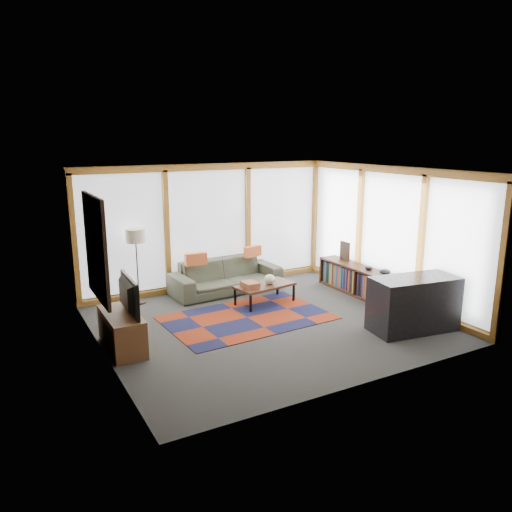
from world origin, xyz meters
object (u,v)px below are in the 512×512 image
bookshelf (362,282)px  bar_counter (414,304)px  sofa (226,276)px  tv_console (122,331)px  television (123,296)px  floor_lamp (137,267)px  coffee_table (265,294)px

bookshelf → bar_counter: bar_counter is taller
sofa → tv_console: (-2.60, -1.84, -0.05)m
television → bar_counter: size_ratio=0.68×
tv_console → television: (0.05, -0.03, 0.56)m
floor_lamp → coffee_table: 2.48m
television → bar_counter: (4.36, -1.52, -0.40)m
floor_lamp → tv_console: (-0.82, -1.99, -0.44)m
floor_lamp → television: floor_lamp is taller
floor_lamp → tv_console: bearing=-112.4°
sofa → bar_counter: (1.81, -3.38, 0.12)m
floor_lamp → bookshelf: floor_lamp is taller
floor_lamp → coffee_table: (2.12, -1.18, -0.54)m
bookshelf → bar_counter: 1.91m
sofa → bar_counter: bearing=-65.1°
coffee_table → television: (-2.89, -0.84, 0.66)m
tv_console → bar_counter: size_ratio=0.80×
bookshelf → tv_console: (-4.89, -0.29, -0.01)m
coffee_table → tv_console: size_ratio=1.00×
sofa → tv_console: size_ratio=2.01×
bookshelf → tv_console: 4.90m
coffee_table → bookshelf: 2.02m
floor_lamp → television: bearing=-111.0°
bar_counter → sofa: bearing=126.7°
sofa → bookshelf: 2.76m
floor_lamp → tv_console: size_ratio=1.28×
coffee_table → bookshelf: bookshelf is taller
television → bookshelf: bearing=-84.2°
bookshelf → floor_lamp: bearing=157.4°
television → floor_lamp: bearing=-18.9°
bookshelf → bar_counter: bearing=-104.7°
bookshelf → bar_counter: (-0.48, -1.84, 0.16)m
tv_console → television: bearing=-29.3°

